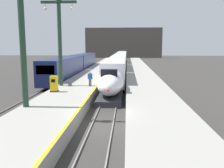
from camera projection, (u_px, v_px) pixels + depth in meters
ground_plane at (102, 127)px, 17.32m from camera, size 260.00×260.00×0.00m
platform_left at (93, 76)px, 41.90m from camera, size 4.80×110.00×1.05m
platform_right at (141, 77)px, 41.42m from camera, size 4.80×110.00×1.05m
platform_left_safety_stripe at (106, 73)px, 41.68m from camera, size 0.20×107.80×0.01m
rail_main_left at (113, 77)px, 44.49m from camera, size 0.08×110.00×0.12m
rail_main_right at (121, 77)px, 44.40m from camera, size 0.08×110.00×0.12m
rail_secondary_left at (69, 77)px, 44.97m from camera, size 0.08×110.00×0.12m
rail_secondary_right at (77, 77)px, 44.88m from camera, size 0.08×110.00×0.12m
highspeed_train_main at (120, 61)px, 58.98m from camera, size 2.92×76.50×3.60m
regional_train_adjacent at (76, 64)px, 47.75m from camera, size 2.85×36.60×3.80m
station_column_near at (22, 34)px, 17.95m from camera, size 4.00×0.68×9.01m
station_column_mid at (60, 35)px, 27.94m from camera, size 4.00×0.68×9.60m
passenger_near_edge at (90, 78)px, 28.19m from camera, size 0.56×0.28×1.69m
rolling_suitcase at (70, 84)px, 28.24m from camera, size 0.40×0.22×0.98m
ticket_machine_yellow at (54, 84)px, 24.79m from camera, size 0.76×0.62×1.60m
terminus_back_wall at (123, 43)px, 116.89m from camera, size 36.00×2.00×14.00m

